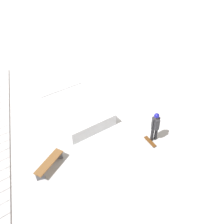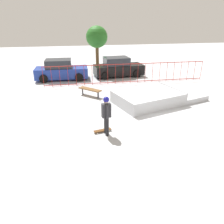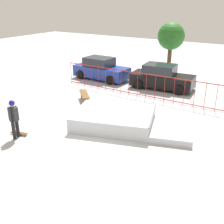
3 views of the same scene
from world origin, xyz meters
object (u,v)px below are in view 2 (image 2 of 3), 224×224
Objects in this scene: skate_ramp at (154,97)px; parked_car_black at (118,68)px; skater at (106,113)px; park_bench at (90,91)px; parked_car_blue at (61,70)px; skateboard at (103,130)px; distant_tree at (97,37)px.

parked_car_black reaches higher than skate_ramp.
skate_ramp is 3.44× the size of skater.
park_bench is 0.34× the size of parked_car_blue.
skateboard is 0.21× the size of distant_tree.
distant_tree reaches higher than park_bench.
skate_ramp is 4.73m from skateboard.
parked_car_blue is 0.98× the size of parked_car_black.
skate_ramp is at bearing -87.98° from parked_car_black.
skater reaches higher than skate_ramp.
parked_car_black reaches higher than park_bench.
distant_tree is at bearing 99.81° from parked_car_black.
parked_car_black reaches higher than skateboard.
skate_ramp is at bearing -151.91° from skateboard.
parked_car_black is at bearing 3.97° from parked_car_blue.
skateboard is 0.19× the size of parked_car_black.
skater is 9.97m from parked_car_blue.
park_bench is 5.53m from parked_car_black.
parked_car_black is (-0.83, 6.57, 0.41)m from skate_ramp.
parked_car_black is at bearing 79.98° from skate_ramp.
distant_tree is (-1.21, 4.52, 2.08)m from parked_car_black.
distant_tree reaches higher than skateboard.
parked_car_blue reaches higher than park_bench.
skate_ramp is 1.40× the size of parked_car_black.
distant_tree is at bearing -101.86° from skater.
skater is at bearing -109.75° from parked_car_black.
distant_tree is (1.37, 14.45, 1.80)m from skater.
skateboard is at bearing -88.88° from park_bench.
skater reaches higher than parked_car_blue.
park_bench is at bearing -65.75° from parked_car_blue.
distant_tree is at bearing 83.21° from skate_ramp.
skate_ramp is 4.07m from park_bench.
distant_tree is (-2.04, 11.09, 2.49)m from skate_ramp.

